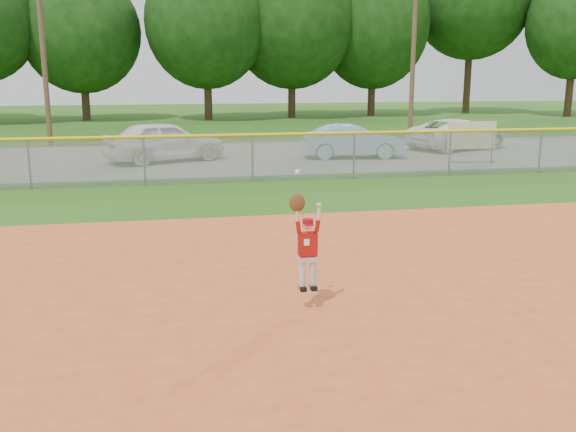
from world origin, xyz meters
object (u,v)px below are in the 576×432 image
object	(u,v)px
sponsor_sign	(472,136)
ballplayer	(306,243)
car_blue	(353,141)
car_white_b	(458,134)
car_white_a	(165,141)

from	to	relation	value
sponsor_sign	ballplayer	size ratio (longest dim) A/B	1.02
car_blue	car_white_b	world-z (taller)	car_white_b
car_white_a	ballplayer	world-z (taller)	ballplayer
car_white_b	sponsor_sign	distance (m)	4.92
car_white_a	ballplayer	xyz separation A→B (m)	(1.93, -16.46, 0.23)
car_blue	ballplayer	distance (m)	17.00
car_white_a	sponsor_sign	size ratio (longest dim) A/B	2.52
car_white_b	ballplayer	xyz separation A→B (m)	(-10.98, -18.12, 0.34)
sponsor_sign	ballplayer	distance (m)	16.40
car_blue	sponsor_sign	size ratio (longest dim) A/B	2.24
car_white_a	car_blue	distance (m)	7.45
car_white_a	car_blue	size ratio (longest dim) A/B	1.13
car_white_b	car_blue	bearing A→B (deg)	87.86
car_white_a	sponsor_sign	distance (m)	11.64
car_white_b	sponsor_sign	xyz separation A→B (m)	(-1.66, -4.62, 0.37)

